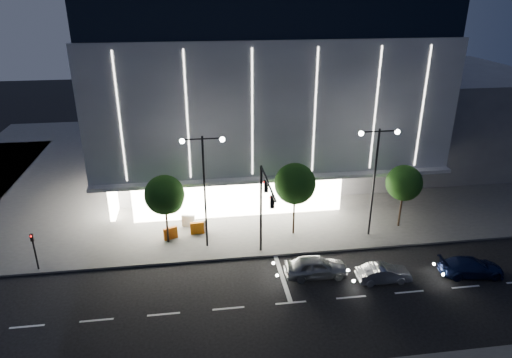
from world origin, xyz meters
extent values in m
plane|color=black|center=(0.00, 0.00, 0.00)|extent=(160.00, 160.00, 0.00)
cube|color=#474747|center=(5.00, 24.00, 0.07)|extent=(70.00, 40.00, 0.15)
cube|color=#4C4C51|center=(3.00, 24.00, 2.00)|extent=(28.00, 21.00, 4.00)
cube|color=gray|center=(3.00, 22.00, 9.50)|extent=(30.00, 25.00, 11.00)
cube|color=black|center=(3.00, 22.00, 16.50)|extent=(29.40, 24.50, 3.00)
cube|color=white|center=(0.00, 10.70, 2.00)|extent=(18.00, 0.40, 3.60)
cube|color=white|center=(-10.80, 16.00, 2.00)|extent=(0.40, 10.00, 3.60)
cube|color=gray|center=(3.00, 9.70, 4.10)|extent=(30.00, 2.00, 0.30)
cube|color=white|center=(3.00, 9.48, 9.50)|extent=(24.00, 0.06, 10.00)
cube|color=#4C4C51|center=(26.00, 24.00, 5.00)|extent=(16.00, 20.00, 10.00)
cylinder|color=black|center=(1.00, 4.80, 3.50)|extent=(0.18, 0.18, 7.00)
cylinder|color=black|center=(1.00, 1.90, 7.00)|extent=(0.14, 5.80, 0.14)
cube|color=black|center=(1.00, 2.60, 6.40)|extent=(0.28, 0.18, 0.85)
cube|color=black|center=(1.00, 0.20, 6.40)|extent=(0.28, 0.18, 0.85)
sphere|color=#FF0C0C|center=(0.88, 2.60, 6.70)|extent=(0.14, 0.14, 0.14)
cylinder|color=black|center=(-3.00, 6.00, 4.50)|extent=(0.16, 0.16, 9.00)
cylinder|color=black|center=(-3.70, 6.00, 8.80)|extent=(1.40, 0.10, 0.10)
cylinder|color=black|center=(-2.30, 6.00, 8.80)|extent=(1.40, 0.10, 0.10)
sphere|color=white|center=(-4.40, 6.00, 8.70)|extent=(0.36, 0.36, 0.36)
sphere|color=white|center=(-1.60, 6.00, 8.70)|extent=(0.36, 0.36, 0.36)
cylinder|color=black|center=(10.00, 6.00, 4.50)|extent=(0.16, 0.16, 9.00)
cylinder|color=black|center=(9.30, 6.00, 8.80)|extent=(1.40, 0.10, 0.10)
cylinder|color=black|center=(10.70, 6.00, 8.80)|extent=(1.40, 0.10, 0.10)
sphere|color=white|center=(8.60, 6.00, 8.70)|extent=(0.36, 0.36, 0.36)
sphere|color=white|center=(11.40, 6.00, 8.70)|extent=(0.36, 0.36, 0.36)
cylinder|color=black|center=(-15.00, 4.50, 1.50)|extent=(0.12, 0.12, 3.00)
cube|color=black|center=(-15.00, 4.50, 2.70)|extent=(0.22, 0.16, 0.55)
sphere|color=#FF0C0C|center=(-15.00, 4.39, 2.85)|extent=(0.10, 0.10, 0.10)
cylinder|color=black|center=(-6.00, 7.00, 1.89)|extent=(0.16, 0.16, 3.78)
sphere|color=#1C390F|center=(-6.00, 7.00, 4.21)|extent=(3.02, 3.02, 3.02)
sphere|color=#1C390F|center=(-5.70, 7.20, 3.67)|extent=(2.16, 2.16, 2.16)
sphere|color=#1C390F|center=(-6.25, 6.85, 3.89)|extent=(1.94, 1.94, 1.94)
cylinder|color=black|center=(4.00, 7.00, 2.03)|extent=(0.16, 0.16, 4.06)
sphere|color=#1C390F|center=(4.00, 7.00, 4.52)|extent=(3.25, 3.25, 3.25)
sphere|color=#1C390F|center=(4.30, 7.20, 3.94)|extent=(2.32, 2.32, 2.32)
sphere|color=#1C390F|center=(3.75, 6.85, 4.18)|extent=(2.09, 2.09, 2.09)
cylinder|color=black|center=(13.00, 7.00, 1.82)|extent=(0.16, 0.16, 3.64)
sphere|color=#1C390F|center=(13.00, 7.00, 4.06)|extent=(2.91, 2.91, 2.91)
sphere|color=#1C390F|center=(13.30, 7.20, 3.54)|extent=(2.08, 2.08, 2.08)
sphere|color=#1C390F|center=(12.75, 6.85, 3.74)|extent=(1.87, 1.87, 1.87)
imported|color=gray|center=(4.32, 1.17, 0.75)|extent=(4.42, 1.87, 1.49)
imported|color=#93969A|center=(8.74, -0.07, 0.61)|extent=(3.70, 1.33, 1.22)
imported|color=#111A41|center=(15.07, -0.22, 0.64)|extent=(4.57, 2.31, 1.27)
cube|color=#CF540B|center=(-5.82, 7.44, 0.65)|extent=(1.11, 0.66, 1.00)
cube|color=beige|center=(-4.41, 9.35, 0.65)|extent=(1.13, 0.51, 1.00)
cube|color=orange|center=(-3.72, 8.01, 0.65)|extent=(1.11, 0.30, 1.00)
cube|color=silver|center=(-3.43, 8.25, 0.65)|extent=(1.13, 0.42, 1.00)
camera|label=1|loc=(-3.50, -24.70, 18.60)|focal=32.00mm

